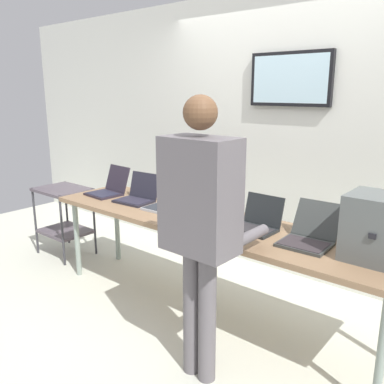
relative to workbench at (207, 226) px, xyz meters
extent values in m
cube|color=beige|center=(0.00, 0.00, -0.76)|extent=(8.00, 8.00, 0.04)
cube|color=silver|center=(0.00, 1.13, 0.60)|extent=(8.00, 0.06, 2.68)
cube|color=black|center=(0.10, 1.08, 1.13)|extent=(0.78, 0.05, 0.48)
cube|color=silver|center=(0.10, 1.06, 1.13)|extent=(0.72, 0.02, 0.42)
cube|color=#8D6C4D|center=(0.00, 0.00, 0.03)|extent=(2.99, 0.70, 0.04)
cylinder|color=gray|center=(-1.39, -0.25, -0.36)|extent=(0.05, 0.05, 0.75)
cylinder|color=gray|center=(1.39, -0.25, -0.36)|extent=(0.05, 0.05, 0.75)
cylinder|color=gray|center=(-1.39, 0.25, -0.36)|extent=(0.05, 0.05, 0.75)
cube|color=#585E5D|center=(1.25, 0.03, 0.25)|extent=(0.39, 0.33, 0.39)
cube|color=black|center=(1.25, -0.14, 0.25)|extent=(0.04, 0.01, 0.03)
cube|color=#28222D|center=(-1.22, -0.03, 0.06)|extent=(0.32, 0.28, 0.02)
cube|color=#262738|center=(-1.22, -0.05, 0.07)|extent=(0.29, 0.23, 0.00)
cube|color=#28222D|center=(-1.21, 0.13, 0.19)|extent=(0.31, 0.11, 0.24)
cube|color=#255A2F|center=(-1.21, 0.14, 0.19)|extent=(0.28, 0.10, 0.21)
cube|color=#22222D|center=(-0.81, -0.02, 0.06)|extent=(0.34, 0.26, 0.02)
cube|color=#292735|center=(-0.81, -0.03, 0.07)|extent=(0.31, 0.20, 0.00)
cube|color=#22222D|center=(-0.82, 0.12, 0.18)|extent=(0.33, 0.09, 0.23)
cube|color=#276437|center=(-0.82, 0.13, 0.18)|extent=(0.30, 0.08, 0.20)
cube|color=#A9AEB5|center=(-0.43, -0.02, 0.06)|extent=(0.35, 0.27, 0.02)
cube|color=#2A2E34|center=(-0.43, -0.03, 0.07)|extent=(0.32, 0.22, 0.00)
cube|color=#A9AEB5|center=(-0.44, 0.16, 0.19)|extent=(0.34, 0.13, 0.23)
cube|color=#35437C|center=(-0.44, 0.16, 0.19)|extent=(0.32, 0.11, 0.20)
cube|color=#3B363F|center=(-0.01, -0.02, 0.06)|extent=(0.34, 0.28, 0.02)
cube|color=#272A33|center=(-0.01, -0.03, 0.07)|extent=(0.31, 0.23, 0.00)
cube|color=#3B363F|center=(0.00, 0.16, 0.19)|extent=(0.33, 0.12, 0.25)
cube|color=black|center=(0.00, 0.16, 0.19)|extent=(0.30, 0.11, 0.22)
cube|color=black|center=(0.41, 0.00, 0.06)|extent=(0.31, 0.23, 0.02)
cube|color=#2C2A2C|center=(0.41, -0.02, 0.07)|extent=(0.28, 0.18, 0.00)
cube|color=black|center=(0.42, 0.14, 0.18)|extent=(0.31, 0.07, 0.22)
cube|color=#211F30|center=(0.42, 0.14, 0.18)|extent=(0.28, 0.06, 0.19)
cube|color=#383B3A|center=(0.82, -0.04, 0.06)|extent=(0.32, 0.27, 0.02)
cube|color=#322B2E|center=(0.82, -0.05, 0.07)|extent=(0.29, 0.22, 0.00)
cube|color=#383B3A|center=(0.82, 0.16, 0.18)|extent=(0.31, 0.15, 0.23)
cube|color=silver|center=(0.82, 0.16, 0.18)|extent=(0.29, 0.12, 0.20)
cylinder|color=#615C60|center=(0.37, -0.63, -0.32)|extent=(0.11, 0.11, 0.85)
cylinder|color=#615C60|center=(0.49, -0.63, -0.32)|extent=(0.11, 0.11, 0.85)
cube|color=#615C60|center=(0.43, -0.63, 0.44)|extent=(0.45, 0.27, 0.67)
sphere|color=brown|center=(0.43, -0.63, 0.91)|extent=(0.19, 0.19, 0.19)
cylinder|color=#615C60|center=(0.27, -0.34, 0.16)|extent=(0.08, 0.32, 0.07)
cylinder|color=#615C60|center=(0.60, -0.34, 0.16)|extent=(0.08, 0.32, 0.07)
cube|color=white|center=(0.10, -0.17, 0.05)|extent=(0.24, 0.32, 0.00)
cube|color=#534952|center=(-1.96, -0.01, -0.01)|extent=(0.56, 0.44, 0.03)
cube|color=#534952|center=(-1.96, -0.01, -0.48)|extent=(0.53, 0.42, 0.03)
cylinder|color=#333338|center=(-2.22, -0.21, -0.37)|extent=(0.02, 0.02, 0.75)
cylinder|color=#333338|center=(-1.70, -0.21, -0.37)|extent=(0.02, 0.02, 0.75)
cylinder|color=#333338|center=(-2.22, 0.19, -0.37)|extent=(0.02, 0.02, 0.75)
cylinder|color=#333338|center=(-1.70, 0.19, -0.37)|extent=(0.02, 0.02, 0.75)
camera|label=1|loc=(1.83, -2.39, 1.03)|focal=38.01mm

